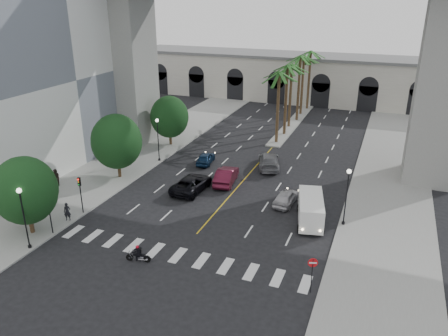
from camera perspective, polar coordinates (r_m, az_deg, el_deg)
ground at (r=35.98m, az=-4.94°, el=-10.07°), size 140.00×140.00×0.00m
sidewalk_left at (r=54.55m, az=-12.25°, el=1.06°), size 8.00×100.00×0.15m
sidewalk_right at (r=46.28m, az=20.77°, el=-3.78°), size 8.00×100.00×0.15m
median at (r=69.31m, az=8.98°, el=5.78°), size 2.00×24.00×0.20m
building_left at (r=57.33m, az=-25.08°, el=11.16°), size 16.50×32.50×20.60m
pier_building at (r=84.68m, az=11.77°, el=11.40°), size 71.00×10.50×8.50m
palm_a at (r=57.80m, az=7.24°, el=11.84°), size 3.20×3.20×10.30m
palm_b at (r=61.57m, az=8.30°, el=12.66°), size 3.20×3.20×10.60m
palm_c at (r=65.56m, az=8.86°, el=12.77°), size 3.20×3.20×10.10m
palm_d at (r=69.25m, az=9.96°, el=13.79°), size 3.20×3.20×10.90m
palm_e at (r=73.25m, az=10.41°, el=13.83°), size 3.20×3.20×10.40m
palm_f at (r=77.05m, az=11.26°, el=14.36°), size 3.20×3.20×10.70m
street_tree_near at (r=39.17m, az=-24.54°, el=-2.69°), size 5.20×5.20×6.89m
street_tree_mid at (r=48.25m, az=-13.85°, el=3.38°), size 5.44×5.44×7.21m
street_tree_far at (r=58.09m, az=-7.13°, el=6.64°), size 5.04×5.04×6.68m
lamp_post_left_near at (r=37.18m, az=-24.74°, el=-5.39°), size 0.40×0.40×5.35m
lamp_post_left_far at (r=52.51m, az=-8.63°, el=4.14°), size 0.40×0.40×5.35m
lamp_post_right at (r=38.67m, az=15.74°, el=-3.07°), size 0.40×0.40×5.35m
traffic_signal_near at (r=38.96m, az=-21.91°, el=-4.86°), size 0.25×0.18×3.65m
traffic_signal_far at (r=41.61m, az=-18.27°, el=-2.64°), size 0.25×0.18×3.65m
motorcycle_rider at (r=34.23m, az=-11.07°, el=-11.01°), size 1.93×0.62×1.41m
car_a at (r=42.56m, az=8.10°, el=-3.81°), size 2.02×4.27×1.41m
car_b at (r=46.64m, az=0.29°, el=-1.02°), size 2.53×5.36×1.70m
car_c at (r=45.03m, az=-4.25°, el=-2.03°), size 2.88×5.81×1.58m
car_d at (r=51.15m, az=5.88°, el=0.95°), size 3.97×6.15×1.66m
car_e at (r=52.17m, az=-2.43°, el=1.30°), size 2.16×4.16×1.35m
cargo_van at (r=39.34m, az=11.25°, el=-5.29°), size 3.23×5.86×2.36m
pedestrian_a at (r=41.28m, az=-19.79°, el=-5.40°), size 0.72×0.63×1.67m
pedestrian_b at (r=48.79m, az=-21.09°, el=-1.21°), size 1.12×1.03×1.86m
do_not_enter_sign at (r=30.36m, az=11.48°, el=-12.68°), size 0.65×0.25×2.74m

